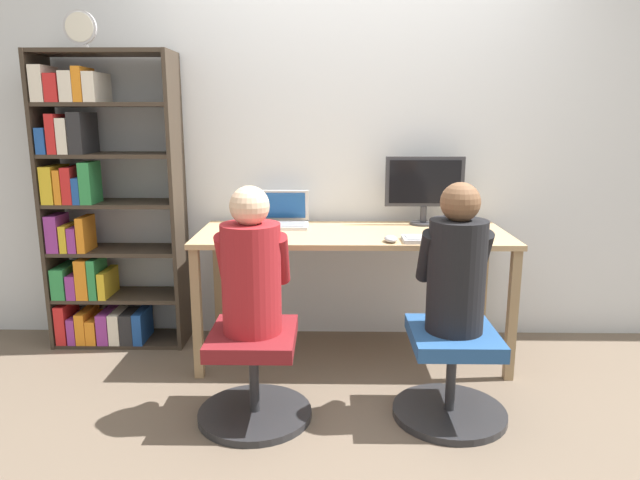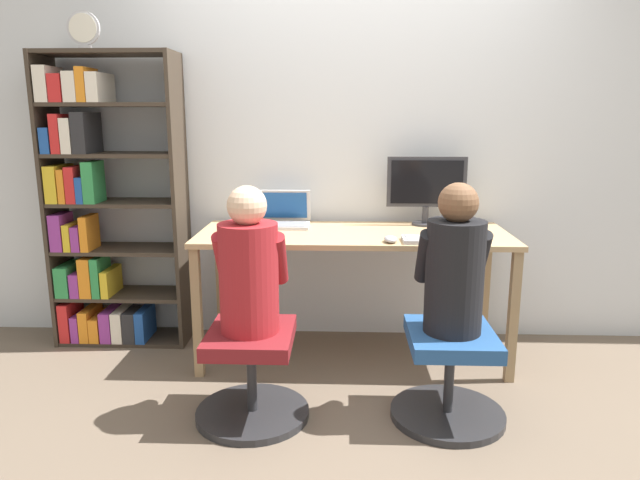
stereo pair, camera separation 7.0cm
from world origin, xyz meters
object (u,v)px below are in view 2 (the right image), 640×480
object	(u,v)px
office_chair_left	(449,374)
office_chair_right	(252,373)
desktop_monitor	(426,187)
keyboard	(443,240)
person_at_laptop	(249,268)
person_at_monitor	(455,266)
desk_clock	(83,29)
laptop	(281,219)
bookshelf	(100,213)

from	to	relation	value
office_chair_left	office_chair_right	bearing A→B (deg)	-178.45
desktop_monitor	keyboard	xyz separation A→B (m)	(0.03, -0.49, -0.22)
office_chair_right	person_at_laptop	distance (m)	0.52
desktop_monitor	person_at_monitor	distance (m)	0.99
desktop_monitor	desk_clock	size ratio (longest dim) A/B	2.33
laptop	desktop_monitor	bearing A→B (deg)	4.22
desktop_monitor	person_at_laptop	world-z (taller)	desktop_monitor
keyboard	person_at_monitor	size ratio (longest dim) A/B	0.62
keyboard	desk_clock	distance (m)	2.36
person_at_laptop	desktop_monitor	bearing A→B (deg)	45.88
desk_clock	laptop	bearing A→B (deg)	3.46
keyboard	office_chair_right	bearing A→B (deg)	-153.05
laptop	office_chair_left	bearing A→B (deg)	-44.83
office_chair_left	desk_clock	world-z (taller)	desk_clock
desktop_monitor	office_chair_right	distance (m)	1.58
desktop_monitor	person_at_monitor	size ratio (longest dim) A/B	0.69
keyboard	person_at_monitor	bearing A→B (deg)	-93.03
laptop	person_at_laptop	world-z (taller)	person_at_laptop
person_at_monitor	desk_clock	size ratio (longest dim) A/B	3.37
desktop_monitor	person_at_laptop	size ratio (longest dim) A/B	0.71
office_chair_left	desktop_monitor	bearing A→B (deg)	90.20
person_at_monitor	bookshelf	bearing A→B (deg)	156.19
office_chair_left	desk_clock	xyz separation A→B (m)	(-2.01, 0.83, 1.70)
laptop	person_at_laptop	distance (m)	0.92
keyboard	desktop_monitor	bearing A→B (deg)	93.30
desk_clock	office_chair_right	bearing A→B (deg)	-38.86
laptop	keyboard	world-z (taller)	laptop
office_chair_left	keyboard	bearing A→B (deg)	87.01
laptop	desk_clock	world-z (taller)	desk_clock
laptop	office_chair_right	size ratio (longest dim) A/B	0.63
office_chair_right	bookshelf	bearing A→B (deg)	139.43
desktop_monitor	person_at_laptop	xyz separation A→B (m)	(-0.95, -0.98, -0.26)
laptop	bookshelf	xyz separation A→B (m)	(-1.15, 0.01, 0.02)
office_chair_right	person_at_monitor	size ratio (longest dim) A/B	0.79
laptop	keyboard	size ratio (longest dim) A/B	0.80
person_at_laptop	office_chair_left	bearing A→B (deg)	1.24
desktop_monitor	desk_clock	distance (m)	2.21
person_at_laptop	bookshelf	size ratio (longest dim) A/B	0.38
desktop_monitor	keyboard	distance (m)	0.54
person_at_laptop	desk_clock	size ratio (longest dim) A/B	3.30
office_chair_right	person_at_monitor	xyz separation A→B (m)	(0.95, 0.03, 0.53)
person_at_monitor	person_at_laptop	distance (m)	0.95
office_chair_left	bookshelf	distance (m)	2.32
office_chair_left	person_at_laptop	world-z (taller)	person_at_laptop
person_at_monitor	desktop_monitor	bearing A→B (deg)	90.20
desktop_monitor	laptop	xyz separation A→B (m)	(-0.90, -0.07, -0.19)
desktop_monitor	person_at_monitor	xyz separation A→B (m)	(0.00, -0.95, -0.25)
keyboard	person_at_laptop	world-z (taller)	person_at_laptop
laptop	office_chair_left	distance (m)	1.40
desktop_monitor	office_chair_right	size ratio (longest dim) A/B	0.88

